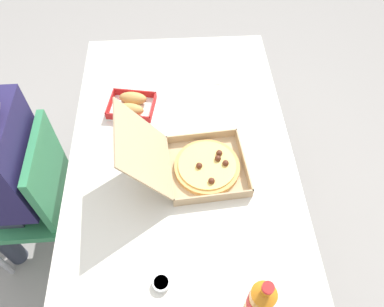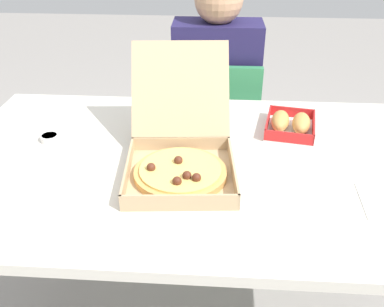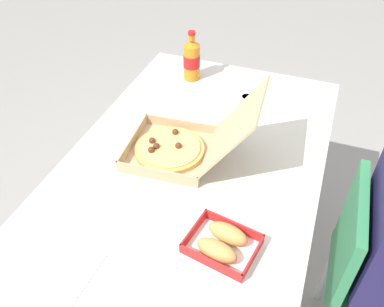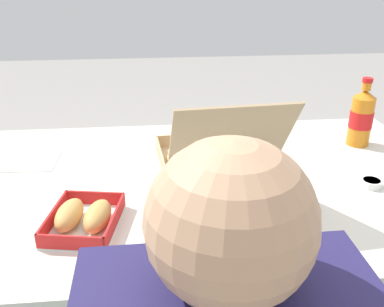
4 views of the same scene
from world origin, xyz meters
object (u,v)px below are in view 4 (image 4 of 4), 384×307
object	(u,v)px
pizza_box_open	(212,157)
bread_side_box	(84,217)
paper_menu	(23,161)
dipping_sauce_cup	(371,183)
cola_bottle	(361,117)

from	to	relation	value
pizza_box_open	bread_side_box	xyz separation A→B (m)	(0.33, 0.26, -0.02)
paper_menu	dipping_sauce_cup	distance (m)	1.01
cola_bottle	pizza_box_open	bearing A→B (deg)	15.93
bread_side_box	dipping_sauce_cup	size ratio (longest dim) A/B	3.81
cola_bottle	dipping_sauce_cup	distance (m)	0.31
bread_side_box	cola_bottle	distance (m)	0.93
cola_bottle	dipping_sauce_cup	size ratio (longest dim) A/B	4.00
paper_menu	bread_side_box	bearing A→B (deg)	124.72
cola_bottle	bread_side_box	bearing A→B (deg)	25.57
dipping_sauce_cup	paper_menu	bearing A→B (deg)	-14.46
pizza_box_open	bread_side_box	distance (m)	0.42
bread_side_box	cola_bottle	world-z (taller)	cola_bottle
bread_side_box	cola_bottle	bearing A→B (deg)	-154.43
pizza_box_open	dipping_sauce_cup	bearing A→B (deg)	161.83
pizza_box_open	cola_bottle	bearing A→B (deg)	-164.07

